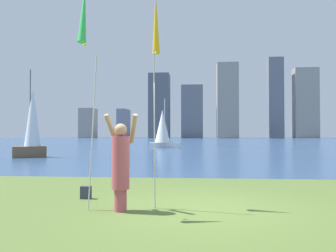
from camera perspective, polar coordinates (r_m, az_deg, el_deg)
The scene contains 14 objects.
ground at distance 57.79m, azimuth 4.79°, elevation -2.78°, with size 120.00×138.00×0.12m.
person at distance 6.58m, azimuth -8.04°, elevation -6.24°, with size 0.69×0.51×1.88m.
kite_flag_left at distance 6.75m, azimuth -14.06°, elevation 17.10°, with size 0.16×1.02×4.32m.
kite_flag_right at distance 7.23m, azimuth -2.08°, elevation 16.18°, with size 0.16×0.48×4.42m.
bag at distance 8.05m, azimuth -13.78°, elevation -10.89°, with size 0.24×0.13×0.29m.
sailboat_2 at distance 34.57m, azimuth -0.90°, elevation -0.45°, with size 3.20×1.74×5.08m.
sailboat_6 at distance 22.53m, azimuth -22.11°, elevation 0.27°, with size 2.12×1.62×5.47m.
skyline_tower_0 at distance 112.57m, azimuth -13.41°, elevation 0.47°, with size 4.52×6.39×9.57m.
skyline_tower_1 at distance 111.17m, azimuth -7.55°, elevation 0.41°, with size 3.04×7.84×9.33m.
skyline_tower_2 at distance 107.50m, azimuth -1.46°, elevation 3.39°, with size 6.44×7.11×20.34m.
skyline_tower_3 at distance 105.71m, azimuth 4.10°, elevation 2.46°, with size 6.74×3.32×16.62m.
skyline_tower_4 at distance 104.40m, azimuth 10.05°, elevation 4.25°, with size 6.36×5.12×22.88m.
skyline_tower_5 at distance 111.00m, azimuth 17.75°, elevation 4.57°, with size 4.62×3.68×25.23m.
skyline_tower_6 at distance 112.85m, azimuth 22.32°, elevation 3.61°, with size 7.20×4.19×21.69m.
Camera 1 is at (-0.10, -6.82, 1.50)m, focal length 35.89 mm.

